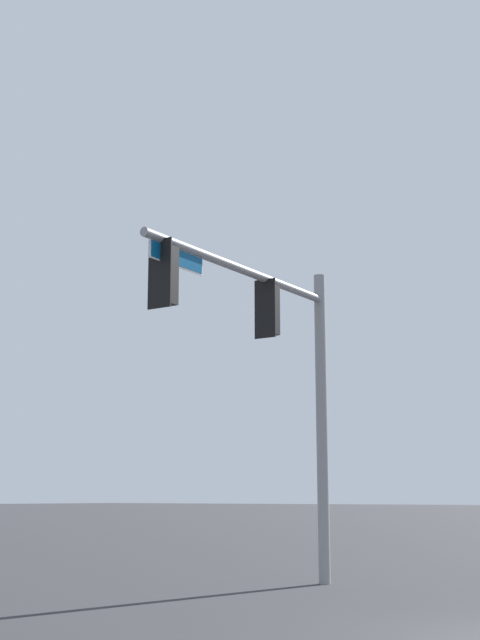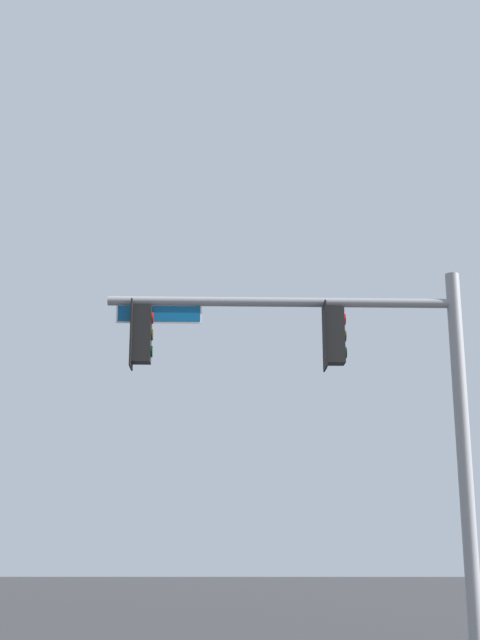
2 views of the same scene
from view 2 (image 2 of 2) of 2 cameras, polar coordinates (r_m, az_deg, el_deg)
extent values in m
cylinder|color=gray|center=(17.20, 14.17, -8.63)|extent=(0.27, 0.27, 7.22)
cylinder|color=gray|center=(17.23, 2.69, 1.15)|extent=(6.71, 0.50, 0.18)
cube|color=black|center=(17.13, 5.44, -1.03)|extent=(0.05, 0.52, 1.30)
cube|color=black|center=(17.15, 6.07, -1.03)|extent=(0.37, 0.34, 1.10)
cylinder|color=black|center=(17.32, 6.02, 0.92)|extent=(0.04, 0.04, 0.12)
cylinder|color=red|center=(17.27, 6.70, 0.03)|extent=(0.04, 0.22, 0.22)
cylinder|color=#392D05|center=(17.18, 6.73, -1.03)|extent=(0.04, 0.22, 0.22)
cylinder|color=black|center=(17.10, 6.77, -2.10)|extent=(0.04, 0.22, 0.22)
cube|color=black|center=(17.08, -6.94, -0.94)|extent=(0.05, 0.52, 1.30)
cube|color=black|center=(17.06, -6.30, -0.94)|extent=(0.37, 0.34, 1.10)
cylinder|color=black|center=(17.22, -6.24, 1.02)|extent=(0.04, 0.04, 0.12)
cylinder|color=red|center=(17.13, -5.60, 0.12)|extent=(0.04, 0.22, 0.22)
cylinder|color=#392D05|center=(17.05, -5.63, -0.95)|extent=(0.04, 0.22, 0.22)
cylinder|color=black|center=(16.96, -5.66, -2.03)|extent=(0.04, 0.22, 0.22)
cube|color=#0A4C7F|center=(17.15, -5.20, 0.39)|extent=(1.58, 0.12, 0.31)
cube|color=white|center=(17.15, -5.20, 0.39)|extent=(1.64, 0.10, 0.37)
camera|label=1|loc=(15.51, -66.85, -5.15)|focal=50.00mm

